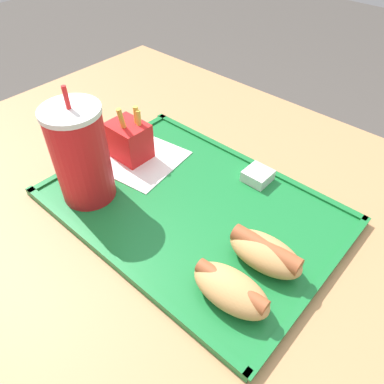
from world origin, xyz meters
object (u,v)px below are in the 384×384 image
fries_carton (129,140)px  sauce_cup_mayo (258,175)px  hot_dog_near (265,253)px  soda_cup (81,155)px  hot_dog_far (231,289)px

fries_carton → sauce_cup_mayo: size_ratio=2.51×
sauce_cup_mayo → fries_carton: bearing=25.2°
fries_carton → sauce_cup_mayo: (-0.22, -0.10, -0.03)m
fries_carton → sauce_cup_mayo: fries_carton is taller
hot_dog_near → sauce_cup_mayo: bearing=-53.1°
soda_cup → hot_dog_near: bearing=-166.2°
soda_cup → sauce_cup_mayo: bearing=-131.2°
hot_dog_far → sauce_cup_mayo: (0.11, -0.23, -0.01)m
hot_dog_near → sauce_cup_mayo: size_ratio=2.56×
soda_cup → sauce_cup_mayo: size_ratio=4.49×
soda_cup → fries_carton: size_ratio=1.78×
fries_carton → hot_dog_far: bearing=160.0°
hot_dog_near → fries_carton: 0.34m
fries_carton → hot_dog_near: bearing=172.6°
hot_dog_far → fries_carton: 0.35m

